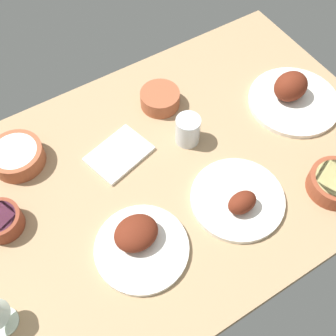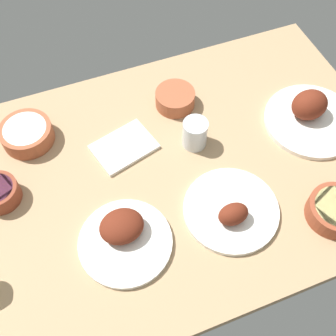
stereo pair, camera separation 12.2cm
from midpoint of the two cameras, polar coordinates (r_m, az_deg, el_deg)
dining_table at (r=125.15cm, az=-2.78°, el=-1.20°), size 140.00×90.00×4.00cm
plate_center_main at (r=117.59cm, az=6.72°, el=-4.57°), size 26.74×26.74×7.62cm
plate_near_viewer at (r=141.96cm, az=14.34°, el=9.48°), size 29.92×29.92×10.70cm
plate_far_side at (r=111.35cm, az=-7.13°, el=-10.26°), size 25.15×25.15×7.88cm
bowl_pasta at (r=137.03cm, az=-3.67°, el=9.34°), size 12.86×12.86×5.42cm
bowl_potatoes at (r=124.89cm, az=19.39°, el=-2.15°), size 15.20×15.20×5.54cm
bowl_onions at (r=123.29cm, az=-24.63°, el=-6.81°), size 11.53×11.53×5.71cm
bowl_cream at (r=132.75cm, az=-22.51°, el=1.36°), size 15.90×15.90×5.71cm
water_tumbler at (r=126.19cm, az=-0.02°, el=5.02°), size 7.59×7.59×9.46cm
folded_napkin at (r=127.77cm, az=-9.44°, el=1.70°), size 20.93×17.37×1.20cm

